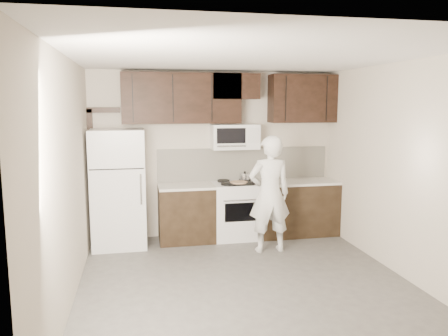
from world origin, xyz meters
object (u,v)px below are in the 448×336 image
object	(u,v)px
refrigerator	(119,188)
microwave	(235,137)
stove	(236,210)
person	(269,194)

from	to	relation	value
refrigerator	microwave	bearing A→B (deg)	5.15
stove	refrigerator	world-z (taller)	refrigerator
microwave	stove	bearing A→B (deg)	-89.90
stove	microwave	distance (m)	1.20
stove	refrigerator	xyz separation A→B (m)	(-1.85, -0.05, 0.44)
person	refrigerator	bearing A→B (deg)	-17.97
microwave	refrigerator	world-z (taller)	microwave
refrigerator	person	distance (m)	2.29
microwave	refrigerator	xyz separation A→B (m)	(-1.85, -0.17, -0.75)
microwave	person	xyz separation A→B (m)	(0.33, -0.86, -0.79)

